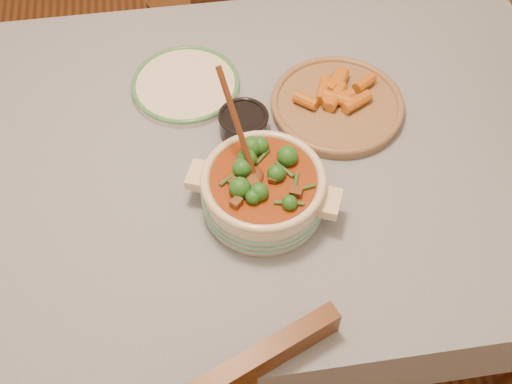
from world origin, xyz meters
TOP-DOWN VIEW (x-y plane):
  - floor at (0.00, 0.00)m, footprint 4.50×4.50m
  - dining_table at (0.00, 0.00)m, footprint 1.68×1.08m
  - stew_casserole at (0.05, -0.17)m, footprint 0.33×0.33m
  - white_plate at (-0.09, 0.22)m, footprint 0.29×0.29m
  - condiment_bowl at (0.04, 0.05)m, footprint 0.13×0.13m
  - fried_plate at (0.27, 0.09)m, footprint 0.40×0.40m
  - chair_far at (0.12, 0.75)m, footprint 0.55×0.55m

SIDE VIEW (x-z plane):
  - floor at x=0.00m, z-range 0.00..0.00m
  - chair_far at x=0.12m, z-range 0.06..0.97m
  - dining_table at x=0.00m, z-range 0.29..1.04m
  - white_plate at x=-0.09m, z-range 0.76..0.78m
  - fried_plate at x=0.27m, z-range 0.75..0.80m
  - condiment_bowl at x=0.04m, z-range 0.76..0.82m
  - stew_casserole at x=0.05m, z-range 0.67..0.98m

